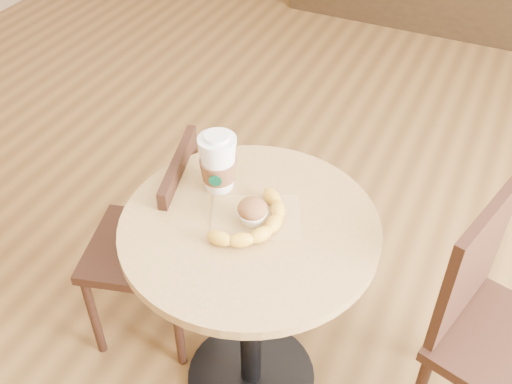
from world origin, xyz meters
TOP-DOWN VIEW (x-y plane):
  - cafe_table at (-0.03, -0.02)m, footprint 0.71×0.71m
  - chair_left at (-0.41, 0.06)m, footprint 0.44×0.44m
  - chair_right at (0.65, 0.15)m, footprint 0.47×0.47m
  - kraft_bag at (-0.03, 0.01)m, footprint 0.29×0.27m
  - coffee_cup at (-0.18, 0.08)m, footprint 0.11×0.11m
  - muffin at (-0.03, -0.01)m, footprint 0.08×0.08m
  - banana at (-0.01, -0.02)m, footprint 0.26×0.32m

SIDE VIEW (x-z plane):
  - chair_left at x=-0.41m, z-range 0.04..0.85m
  - chair_right at x=0.65m, z-range 0.04..0.91m
  - cafe_table at x=-0.03m, z-range 0.16..0.91m
  - kraft_bag at x=-0.03m, z-range 0.75..0.75m
  - banana at x=-0.01m, z-range 0.75..0.79m
  - muffin at x=-0.03m, z-range 0.75..0.83m
  - coffee_cup at x=-0.18m, z-range 0.74..0.92m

